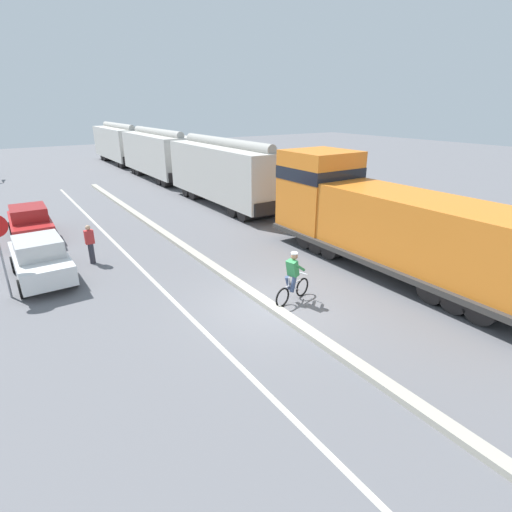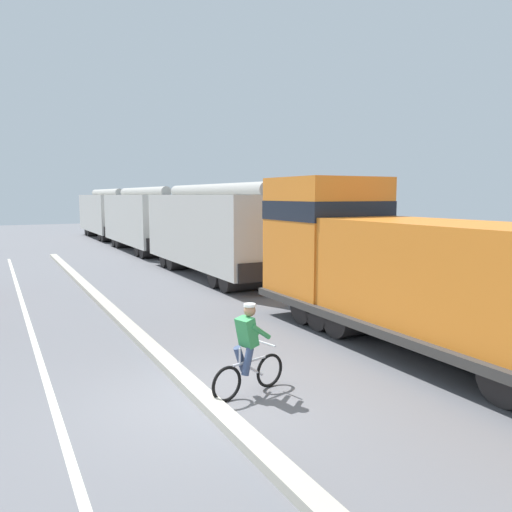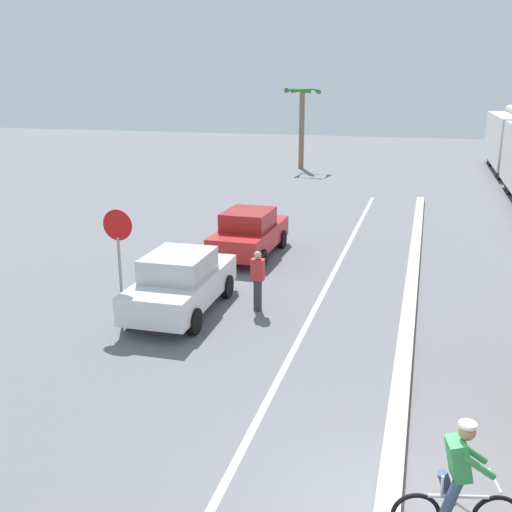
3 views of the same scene
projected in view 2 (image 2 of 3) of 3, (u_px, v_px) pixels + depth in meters
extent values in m
plane|color=slate|center=(203.00, 401.00, 8.96)|extent=(120.00, 120.00, 0.00)
cube|color=#B2AD9E|center=(124.00, 322.00, 14.21)|extent=(0.36, 36.00, 0.16)
cube|color=silver|center=(32.00, 336.00, 13.10)|extent=(0.14, 36.00, 0.01)
cube|color=orange|center=(465.00, 280.00, 10.59)|extent=(2.70, 9.86, 2.40)
cube|color=orange|center=(326.00, 237.00, 14.91)|extent=(2.80, 2.80, 3.50)
cube|color=black|center=(327.00, 210.00, 14.81)|extent=(2.83, 2.83, 0.56)
cube|color=#383533|center=(440.00, 328.00, 11.26)|extent=(3.10, 11.60, 0.20)
cylinder|color=#4C4947|center=(440.00, 335.00, 11.28)|extent=(1.10, 3.00, 1.10)
cylinder|color=black|center=(333.00, 303.00, 14.79)|extent=(2.40, 1.00, 1.00)
cylinder|color=black|center=(350.00, 309.00, 14.08)|extent=(2.40, 1.00, 1.00)
cylinder|color=black|center=(369.00, 315.00, 13.38)|extent=(2.40, 1.00, 1.00)
cube|color=beige|center=(213.00, 229.00, 22.48)|extent=(2.90, 10.40, 3.10)
cylinder|color=#A09E97|center=(213.00, 191.00, 22.27)|extent=(0.60, 9.88, 0.60)
cube|color=black|center=(176.00, 245.00, 27.23)|extent=(2.61, 0.10, 0.70)
cube|color=black|center=(271.00, 271.00, 18.03)|extent=(2.61, 0.10, 0.70)
cylinder|color=black|center=(185.00, 257.00, 25.99)|extent=(2.46, 0.90, 0.90)
cylinder|color=black|center=(193.00, 260.00, 25.03)|extent=(2.46, 0.90, 0.90)
cylinder|color=black|center=(239.00, 275.00, 20.34)|extent=(2.46, 0.90, 0.90)
cylinder|color=black|center=(252.00, 279.00, 19.38)|extent=(2.46, 0.90, 0.90)
cube|color=beige|center=(143.00, 219.00, 32.64)|extent=(2.90, 10.40, 3.10)
cylinder|color=#A2A09A|center=(143.00, 192.00, 32.43)|extent=(0.60, 9.88, 0.60)
cube|color=black|center=(125.00, 232.00, 37.39)|extent=(2.61, 0.10, 0.70)
cube|color=black|center=(169.00, 244.00, 28.19)|extent=(2.61, 0.10, 0.70)
cylinder|color=black|center=(130.00, 240.00, 36.16)|extent=(2.46, 0.90, 0.90)
cylinder|color=black|center=(134.00, 241.00, 35.20)|extent=(2.46, 0.90, 0.90)
cylinder|color=black|center=(156.00, 248.00, 30.51)|extent=(2.46, 0.90, 0.90)
cylinder|color=black|center=(161.00, 250.00, 29.54)|extent=(2.46, 0.90, 0.90)
cube|color=beige|center=(107.00, 213.00, 42.81)|extent=(2.90, 10.40, 3.10)
cylinder|color=#A4A29B|center=(106.00, 193.00, 42.60)|extent=(0.60, 9.88, 0.60)
cube|color=black|center=(96.00, 224.00, 47.56)|extent=(2.61, 0.10, 0.70)
cube|color=black|center=(121.00, 231.00, 38.36)|extent=(2.61, 0.10, 0.70)
cylinder|color=black|center=(99.00, 230.00, 46.32)|extent=(2.46, 0.90, 0.90)
cylinder|color=black|center=(101.00, 231.00, 45.36)|extent=(2.46, 0.90, 0.90)
cylinder|color=black|center=(114.00, 235.00, 40.67)|extent=(2.46, 0.90, 0.90)
cylinder|color=black|center=(117.00, 236.00, 39.71)|extent=(2.46, 0.90, 0.90)
torus|color=black|center=(270.00, 370.00, 9.61)|extent=(0.66, 0.21, 0.66)
torus|color=black|center=(227.00, 384.00, 8.92)|extent=(0.66, 0.21, 0.66)
cylinder|color=silver|center=(249.00, 361.00, 9.22)|extent=(0.78, 0.23, 0.05)
cylinder|color=silver|center=(253.00, 370.00, 9.31)|extent=(0.48, 0.16, 0.36)
cylinder|color=silver|center=(240.00, 356.00, 9.06)|extent=(0.04, 0.04, 0.30)
cylinder|color=silver|center=(267.00, 344.00, 9.49)|extent=(0.15, 0.48, 0.04)
cylinder|color=#38476B|center=(241.00, 359.00, 9.21)|extent=(0.33, 0.21, 0.52)
cylinder|color=#38476B|center=(248.00, 362.00, 9.07)|extent=(0.29, 0.20, 0.52)
cube|color=#338C4C|center=(247.00, 332.00, 9.12)|extent=(0.40, 0.41, 0.57)
sphere|color=#9E7051|center=(250.00, 310.00, 9.12)|extent=(0.22, 0.22, 0.22)
cylinder|color=white|center=(250.00, 305.00, 9.11)|extent=(0.22, 0.22, 0.05)
cylinder|color=#338C4C|center=(249.00, 328.00, 9.37)|extent=(0.47, 0.20, 0.36)
cylinder|color=#338C4C|center=(261.00, 332.00, 9.14)|extent=(0.47, 0.20, 0.36)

